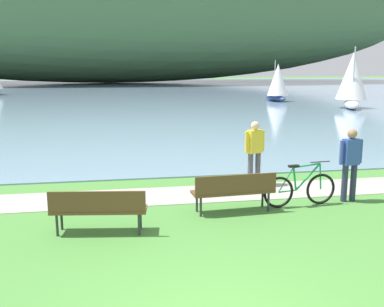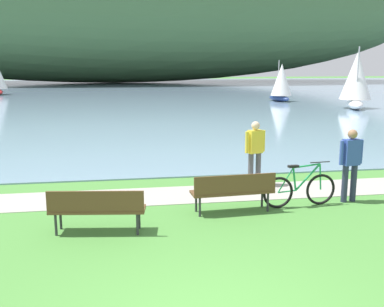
% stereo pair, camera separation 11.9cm
% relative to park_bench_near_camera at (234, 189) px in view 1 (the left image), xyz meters
% --- Properties ---
extents(bay_water, '(180.00, 80.00, 0.04)m').
position_rel_park_bench_near_camera_xyz_m(bay_water, '(-1.28, 43.17, -0.50)').
color(bay_water, '#7A99B2').
rests_on(bay_water, ground).
extents(distant_hillside, '(107.90, 28.00, 25.47)m').
position_rel_park_bench_near_camera_xyz_m(distant_hillside, '(-3.21, 66.89, 12.25)').
color(distant_hillside, '#42663D').
rests_on(distant_hillside, bay_water).
extents(shoreline_path, '(60.00, 1.50, 0.01)m').
position_rel_park_bench_near_camera_xyz_m(shoreline_path, '(-1.28, 1.49, -0.52)').
color(shoreline_path, '#A39E93').
rests_on(shoreline_path, ground).
extents(park_bench_near_camera, '(1.83, 0.60, 0.88)m').
position_rel_park_bench_near_camera_xyz_m(park_bench_near_camera, '(0.00, 0.00, 0.00)').
color(park_bench_near_camera, brown).
rests_on(park_bench_near_camera, ground).
extents(park_bench_further_along, '(1.85, 0.72, 0.88)m').
position_rel_park_bench_near_camera_xyz_m(park_bench_further_along, '(-2.84, -0.77, 0.00)').
color(park_bench_further_along, brown).
rests_on(park_bench_further_along, ground).
extents(bicycle_leaning_near_bench, '(1.77, 0.21, 1.01)m').
position_rel_park_bench_near_camera_xyz_m(bicycle_leaning_near_bench, '(1.59, 0.19, -0.12)').
color(bicycle_leaning_near_bench, black).
rests_on(bicycle_leaning_near_bench, ground).
extents(person_at_shoreline, '(0.58, 0.33, 1.71)m').
position_rel_park_bench_near_camera_xyz_m(person_at_shoreline, '(1.10, 2.08, 0.46)').
color(person_at_shoreline, '#4C4C51').
rests_on(person_at_shoreline, ground).
extents(person_on_the_grass, '(0.60, 0.27, 1.71)m').
position_rel_park_bench_near_camera_xyz_m(person_on_the_grass, '(2.87, 0.36, 0.46)').
color(person_on_the_grass, '#282D47').
rests_on(person_on_the_grass, ground).
extents(sailboat_nearest_to_shore, '(2.83, 3.75, 4.28)m').
position_rel_park_bench_near_camera_xyz_m(sailboat_nearest_to_shore, '(14.10, 20.64, 1.53)').
color(sailboat_nearest_to_shore, white).
rests_on(sailboat_nearest_to_shore, bay_water).
extents(sailboat_mid_bay, '(2.02, 2.99, 3.40)m').
position_rel_park_bench_near_camera_xyz_m(sailboat_mid_bay, '(10.98, 27.09, 1.12)').
color(sailboat_mid_bay, navy).
rests_on(sailboat_mid_bay, bay_water).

